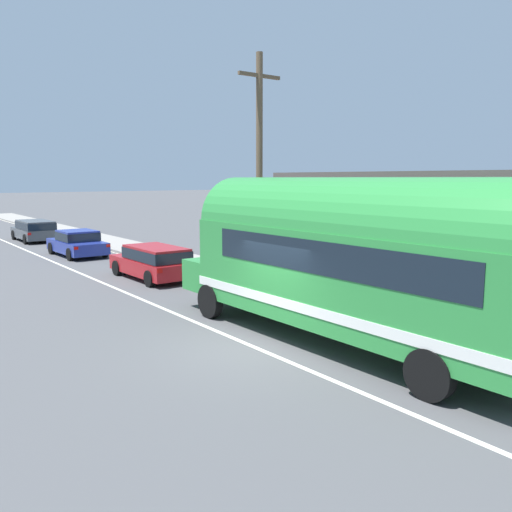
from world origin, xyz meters
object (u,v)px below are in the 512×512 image
(utility_pole, at_px, (259,169))
(painted_bus, at_px, (360,256))
(car_second, at_px, (77,242))
(car_lead, at_px, (154,260))
(car_third, at_px, (35,229))

(utility_pole, xyz_separation_m, painted_bus, (-2.45, -7.16, -2.12))
(painted_bus, relative_size, car_second, 2.72)
(car_lead, distance_m, car_third, 16.72)
(painted_bus, xyz_separation_m, car_second, (-0.20, 19.64, -1.57))
(utility_pole, xyz_separation_m, car_second, (-2.65, 12.48, -3.69))
(car_third, bearing_deg, painted_bus, -89.49)
(painted_bus, bearing_deg, car_second, 90.59)
(utility_pole, relative_size, painted_bus, 0.71)
(car_third, bearing_deg, car_second, -89.70)
(utility_pole, distance_m, car_second, 13.28)
(car_second, bearing_deg, utility_pole, -77.99)
(painted_bus, bearing_deg, utility_pole, 71.10)
(utility_pole, relative_size, car_second, 1.92)
(car_third, bearing_deg, utility_pole, -82.59)
(utility_pole, bearing_deg, painted_bus, -108.90)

